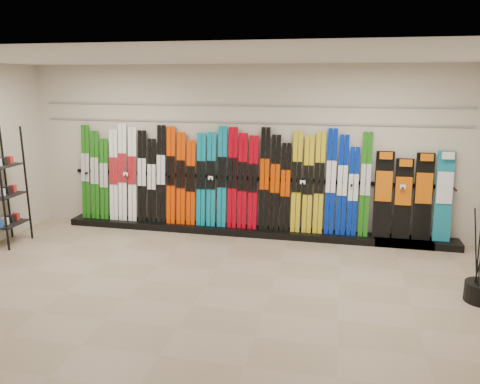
# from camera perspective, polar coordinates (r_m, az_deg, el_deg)

# --- Properties ---
(floor) EXTENTS (8.00, 8.00, 0.00)m
(floor) POSITION_cam_1_polar(r_m,az_deg,el_deg) (6.50, -4.24, -11.41)
(floor) COLOR gray
(floor) RESTS_ON ground
(back_wall) EXTENTS (8.00, 0.00, 8.00)m
(back_wall) POSITION_cam_1_polar(r_m,az_deg,el_deg) (8.41, 0.38, 5.11)
(back_wall) COLOR beige
(back_wall) RESTS_ON floor
(ceiling) EXTENTS (8.00, 8.00, 0.00)m
(ceiling) POSITION_cam_1_polar(r_m,az_deg,el_deg) (5.89, -4.77, 16.03)
(ceiling) COLOR silver
(ceiling) RESTS_ON back_wall
(ski_rack_base) EXTENTS (8.00, 0.40, 0.12)m
(ski_rack_base) POSITION_cam_1_polar(r_m,az_deg,el_deg) (8.49, 1.55, -4.81)
(ski_rack_base) COLOR black
(ski_rack_base) RESTS_ON floor
(skis) EXTENTS (5.37, 0.22, 1.82)m
(skis) POSITION_cam_1_polar(r_m,az_deg,el_deg) (8.44, -2.86, 1.51)
(skis) COLOR #1B6B13
(skis) RESTS_ON ski_rack_base
(snowboards) EXTENTS (1.25, 0.23, 1.49)m
(snowboards) POSITION_cam_1_polar(r_m,az_deg,el_deg) (8.31, 20.32, -0.53)
(snowboards) COLOR black
(snowboards) RESTS_ON ski_rack_base
(accessory_rack) EXTENTS (0.40, 0.60, 1.98)m
(accessory_rack) POSITION_cam_1_polar(r_m,az_deg,el_deg) (8.73, -26.81, 0.52)
(accessory_rack) COLOR black
(accessory_rack) RESTS_ON floor
(slatwall_rail_0) EXTENTS (7.60, 0.02, 0.03)m
(slatwall_rail_0) POSITION_cam_1_polar(r_m,az_deg,el_deg) (8.33, 0.36, 8.49)
(slatwall_rail_0) COLOR gray
(slatwall_rail_0) RESTS_ON back_wall
(slatwall_rail_1) EXTENTS (7.60, 0.02, 0.03)m
(slatwall_rail_1) POSITION_cam_1_polar(r_m,az_deg,el_deg) (8.31, 0.36, 10.55)
(slatwall_rail_1) COLOR gray
(slatwall_rail_1) RESTS_ON back_wall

